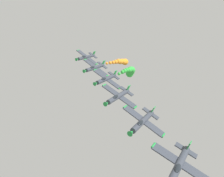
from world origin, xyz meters
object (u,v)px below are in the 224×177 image
Objects in this scene: airplane_trailing at (86,57)px; airplane_left_inner at (143,121)px; airplane_lead at (179,164)px; airplane_right_outer at (95,68)px; airplane_right_inner at (118,96)px; airplane_left_outer at (106,79)px.

airplane_left_inner is at bearing 141.80° from airplane_trailing.
airplane_right_outer reaches higher than airplane_lead.
airplane_lead is at bearing 144.43° from airplane_right_inner.
airplane_left_inner is 43.40m from airplane_trailing.
airplane_trailing is at bearing -38.19° from airplane_lead.
airplane_lead is 1.00× the size of airplane_right_outer.
airplane_left_inner is at bearing 147.35° from airplane_right_inner.
airplane_right_inner is 1.00× the size of airplane_left_outer.
airplane_right_outer is at bearing -37.55° from airplane_left_inner.
airplane_right_inner is 33.17m from airplane_trailing.
airplane_right_inner is 20.96m from airplane_right_outer.
airplane_trailing reaches higher than airplane_lead.
airplane_right_inner is at bearing 140.10° from airplane_trailing.
airplane_right_inner is (17.60, -12.59, 3.43)m from airplane_lead.
airplane_left_outer is (8.45, -8.10, 0.95)m from airplane_right_inner.
airplane_lead is 21.91m from airplane_right_inner.
airplane_left_outer reaches higher than airplane_right_inner.
airplane_right_outer is 12.21m from airplane_trailing.
airplane_trailing is at bearing -39.90° from airplane_right_inner.
airplane_right_outer reaches higher than airplane_left_inner.
airplane_right_outer is (33.58, -25.96, 5.69)m from airplane_lead.
airplane_left_inner is at bearing 142.45° from airplane_right_outer.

